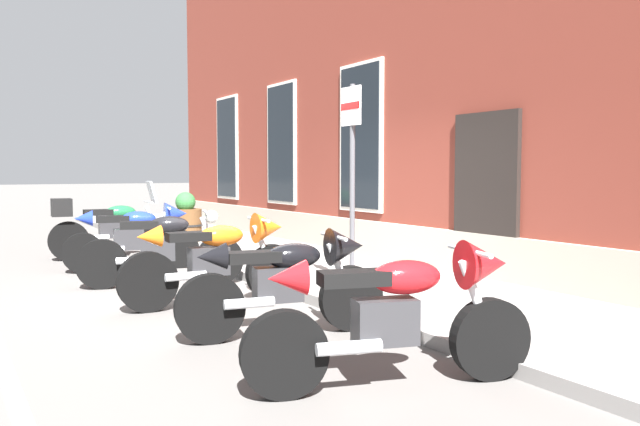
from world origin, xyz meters
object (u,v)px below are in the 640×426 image
object	(u,v)px
motorcycle_green_touring	(108,226)
parking_sign	(352,158)
barrel_planter	(186,221)
motorcycle_orange_sport	(220,256)
motorcycle_black_naked	(163,249)
motorcycle_black_sport	(291,278)
motorcycle_red_sport	(404,309)
motorcycle_blue_sport	(138,234)

from	to	relation	value
motorcycle_green_touring	parking_sign	size ratio (longest dim) A/B	0.92
barrel_planter	motorcycle_orange_sport	bearing A→B (deg)	-15.40
motorcycle_black_naked	barrel_planter	distance (m)	4.35
motorcycle_black_sport	motorcycle_red_sport	size ratio (longest dim) A/B	0.94
motorcycle_green_touring	motorcycle_red_sport	distance (m)	7.90
motorcycle_blue_sport	motorcycle_black_sport	bearing A→B (deg)	1.92
motorcycle_black_naked	motorcycle_black_sport	xyz separation A→B (m)	(3.11, 0.23, 0.05)
motorcycle_orange_sport	barrel_planter	size ratio (longest dim) A/B	2.17
motorcycle_black_sport	motorcycle_blue_sport	bearing A→B (deg)	-178.08
motorcycle_blue_sport	motorcycle_black_naked	size ratio (longest dim) A/B	0.95
motorcycle_blue_sport	barrel_planter	distance (m)	2.96
motorcycle_black_naked	motorcycle_green_touring	bearing A→B (deg)	179.97
motorcycle_blue_sport	motorcycle_black_sport	distance (m)	4.65
motorcycle_black_naked	barrel_planter	world-z (taller)	barrel_planter
motorcycle_black_naked	motorcycle_orange_sport	distance (m)	1.50
motorcycle_orange_sport	motorcycle_black_sport	xyz separation A→B (m)	(1.63, 0.04, -0.02)
motorcycle_orange_sport	barrel_planter	xyz separation A→B (m)	(-5.48, 1.51, -0.03)
motorcycle_blue_sport	parking_sign	size ratio (longest dim) A/B	0.84
motorcycle_green_touring	motorcycle_red_sport	xyz separation A→B (m)	(7.90, 0.24, 0.01)
motorcycle_blue_sport	barrel_planter	size ratio (longest dim) A/B	2.05
barrel_planter	parking_sign	bearing A→B (deg)	-1.40
barrel_planter	motorcycle_blue_sport	bearing A→B (deg)	-33.42
motorcycle_orange_sport	motorcycle_red_sport	size ratio (longest dim) A/B	1.03
motorcycle_black_sport	barrel_planter	xyz separation A→B (m)	(-7.11, 1.47, -0.01)
motorcycle_black_naked	parking_sign	bearing A→B (deg)	35.76
motorcycle_red_sport	parking_sign	bearing A→B (deg)	153.17
motorcycle_black_naked	parking_sign	distance (m)	2.91
motorcycle_red_sport	motorcycle_blue_sport	bearing A→B (deg)	-178.50
motorcycle_black_naked	motorcycle_black_sport	size ratio (longest dim) A/B	1.08
motorcycle_black_naked	barrel_planter	size ratio (longest dim) A/B	2.15
motorcycle_green_touring	motorcycle_orange_sport	world-z (taller)	motorcycle_green_touring
motorcycle_orange_sport	motorcycle_black_sport	bearing A→B (deg)	1.33
motorcycle_red_sport	parking_sign	world-z (taller)	parking_sign
motorcycle_black_naked	parking_sign	xyz separation A→B (m)	(2.16, 1.55, 1.18)
motorcycle_black_naked	motorcycle_black_sport	bearing A→B (deg)	4.25
motorcycle_red_sport	barrel_planter	xyz separation A→B (m)	(-8.75, 1.46, -0.03)
motorcycle_black_sport	motorcycle_red_sport	distance (m)	1.64
motorcycle_green_touring	motorcycle_red_sport	size ratio (longest dim) A/B	1.06
barrel_planter	motorcycle_black_naked	bearing A→B (deg)	-23.07
parking_sign	barrel_planter	xyz separation A→B (m)	(-6.16, 0.15, -1.14)
motorcycle_green_touring	barrel_planter	bearing A→B (deg)	116.60
motorcycle_green_touring	barrel_planter	world-z (taller)	motorcycle_green_touring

